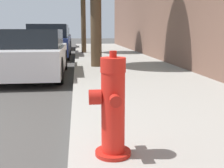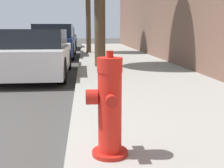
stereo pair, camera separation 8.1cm
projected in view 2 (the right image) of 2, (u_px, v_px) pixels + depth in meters
The scene contains 5 objects.
sidewalk_slab at pixel (215, 141), 2.98m from camera, with size 3.10×40.00×0.16m.
fire_hydrant at pixel (109, 108), 2.41m from camera, with size 0.36×0.38×0.92m.
parked_car_near at pixel (35, 54), 7.52m from camera, with size 1.76×3.94×1.26m.
parked_car_mid at pixel (55, 42), 12.70m from camera, with size 1.77×4.45×1.48m.
parked_car_far at pixel (62, 38), 18.55m from camera, with size 1.79×4.10×1.39m.
Camera 2 is at (2.36, -2.69, 1.24)m, focal length 45.00 mm.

